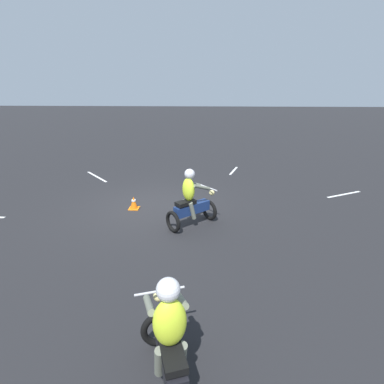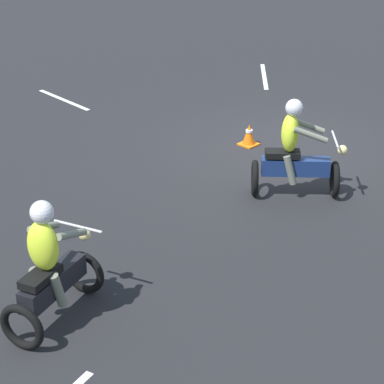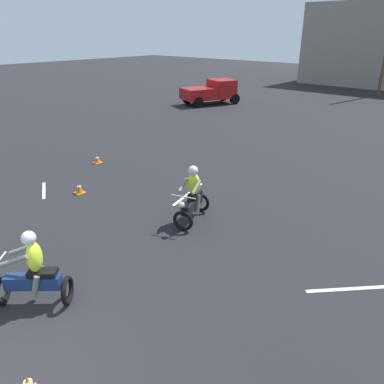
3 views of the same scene
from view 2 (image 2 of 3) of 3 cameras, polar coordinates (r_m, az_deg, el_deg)
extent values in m
plane|color=black|center=(14.28, 6.48, 3.42)|extent=(120.00, 120.00, 0.00)
torus|color=black|center=(12.39, 10.82, 0.96)|extent=(0.48, 0.51, 0.60)
torus|color=black|center=(12.26, 4.81, 1.07)|extent=(0.48, 0.51, 0.60)
cube|color=navy|center=(12.22, 7.89, 1.95)|extent=(0.98, 0.92, 0.28)
cube|color=black|center=(12.11, 6.92, 2.92)|extent=(0.59, 0.57, 0.10)
cylinder|color=silver|center=(12.11, 10.86, 3.96)|extent=(0.50, 0.54, 0.04)
sphere|color=#F2E08C|center=(12.20, 11.39, 3.16)|extent=(0.23, 0.23, 0.16)
ellipsoid|color=#D8F233|center=(11.99, 7.49, 4.49)|extent=(0.48, 0.48, 0.64)
cylinder|color=slate|center=(11.81, 9.03, 4.32)|extent=(0.47, 0.43, 0.27)
cylinder|color=slate|center=(12.18, 8.84, 5.02)|extent=(0.47, 0.43, 0.27)
cylinder|color=slate|center=(12.08, 7.47, 1.69)|extent=(0.26, 0.25, 0.51)
cylinder|color=slate|center=(12.34, 7.37, 2.22)|extent=(0.26, 0.25, 0.51)
sphere|color=silver|center=(11.84, 7.80, 6.37)|extent=(0.40, 0.40, 0.28)
torus|color=black|center=(9.79, -8.25, -6.08)|extent=(0.60, 0.29, 0.60)
torus|color=black|center=(8.94, -12.84, -10.01)|extent=(0.60, 0.29, 0.60)
cube|color=black|center=(9.23, -10.54, -6.83)|extent=(0.58, 1.12, 0.28)
cube|color=black|center=(8.97, -11.46, -6.32)|extent=(0.43, 0.61, 0.10)
cylinder|color=silver|center=(9.41, -8.68, -2.61)|extent=(0.67, 0.26, 0.04)
sphere|color=#F2E08C|center=(9.59, -8.18, -3.22)|extent=(0.20, 0.20, 0.16)
ellipsoid|color=#D8F233|center=(8.85, -11.28, -4.05)|extent=(0.47, 0.39, 0.64)
cylinder|color=slate|center=(8.93, -9.15, -3.20)|extent=(0.26, 0.55, 0.27)
cylinder|color=slate|center=(9.14, -11.23, -2.65)|extent=(0.26, 0.55, 0.27)
cylinder|color=slate|center=(9.10, -10.17, -7.35)|extent=(0.19, 0.27, 0.51)
cylinder|color=slate|center=(9.24, -11.61, -6.90)|extent=(0.19, 0.27, 0.51)
sphere|color=silver|center=(8.68, -11.37, -1.53)|extent=(0.36, 0.36, 0.28)
cube|color=orange|center=(14.33, 4.34, 3.66)|extent=(0.32, 0.32, 0.03)
cone|color=orange|center=(14.25, 4.37, 4.44)|extent=(0.24, 0.24, 0.39)
cylinder|color=white|center=(14.23, 4.37, 4.66)|extent=(0.13, 0.13, 0.05)
cube|color=silver|center=(16.97, -9.75, 6.94)|extent=(1.85, 0.17, 0.01)
cube|color=silver|center=(18.46, 5.53, 8.77)|extent=(1.44, 1.58, 0.01)
camera|label=1|loc=(6.48, -31.29, 5.90)|focal=28.00mm
camera|label=3|loc=(17.36, -4.18, 24.88)|focal=35.00mm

